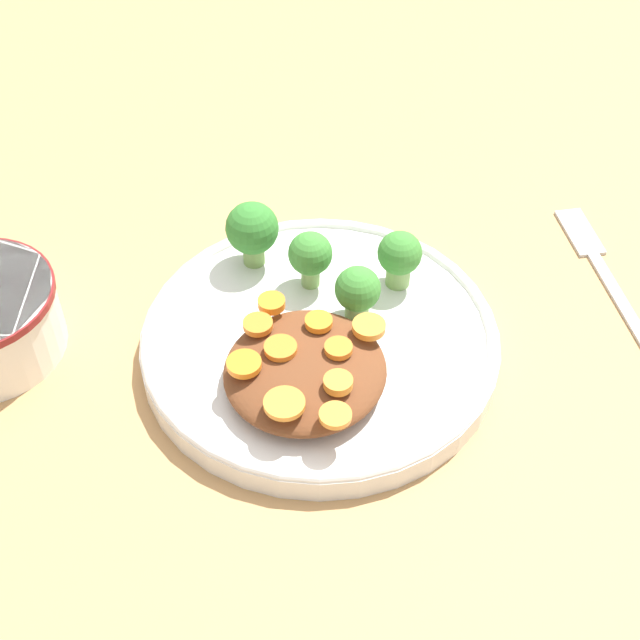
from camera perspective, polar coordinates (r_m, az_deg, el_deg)
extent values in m
plane|color=tan|center=(0.69, 0.00, -2.02)|extent=(4.00, 4.00, 0.00)
cylinder|color=silver|center=(0.68, 0.00, -1.46)|extent=(0.27, 0.27, 0.02)
torus|color=silver|center=(0.67, 0.00, -0.90)|extent=(0.27, 0.27, 0.01)
ellipsoid|color=brown|center=(0.63, -0.96, -3.25)|extent=(0.12, 0.12, 0.03)
cylinder|color=#7FA85B|center=(0.70, -0.61, 3.01)|extent=(0.01, 0.01, 0.02)
sphere|color=#3D8433|center=(0.69, -0.63, 4.28)|extent=(0.03, 0.03, 0.03)
cylinder|color=#7FA85B|center=(0.71, 5.02, 3.04)|extent=(0.02, 0.02, 0.02)
sphere|color=#3D8433|center=(0.69, 5.13, 4.29)|extent=(0.04, 0.04, 0.04)
cylinder|color=#759E51|center=(0.72, -4.27, 4.44)|extent=(0.02, 0.02, 0.02)
sphere|color=#337A2D|center=(0.71, -4.37, 5.89)|extent=(0.04, 0.04, 0.04)
cylinder|color=#7FA85B|center=(0.68, 2.38, 0.83)|extent=(0.02, 0.02, 0.02)
sphere|color=#3D8433|center=(0.67, 2.43, 2.01)|extent=(0.03, 0.03, 0.03)
cylinder|color=orange|center=(0.65, -3.12, 1.10)|extent=(0.02, 0.02, 0.01)
cylinder|color=orange|center=(0.58, 0.99, -6.12)|extent=(0.02, 0.02, 0.00)
cylinder|color=orange|center=(0.62, 1.19, -1.82)|extent=(0.02, 0.02, 0.00)
cylinder|color=orange|center=(0.60, 1.17, -4.03)|extent=(0.02, 0.02, 0.01)
cylinder|color=orange|center=(0.62, -2.54, -1.80)|extent=(0.02, 0.02, 0.00)
cylinder|color=orange|center=(0.59, -2.30, -5.36)|extent=(0.03, 0.03, 0.00)
cylinder|color=orange|center=(0.64, 3.15, -0.43)|extent=(0.02, 0.02, 0.01)
cylinder|color=orange|center=(0.64, -4.00, -0.28)|extent=(0.02, 0.02, 0.00)
cylinder|color=orange|center=(0.61, -4.88, -2.82)|extent=(0.02, 0.02, 0.01)
cylinder|color=orange|center=(0.64, -0.09, -0.12)|extent=(0.02, 0.02, 0.01)
cube|color=#B9B9B9|center=(0.75, 19.12, 0.49)|extent=(0.09, 0.13, 0.01)
cube|color=#B9B9B9|center=(0.82, 16.31, 5.49)|extent=(0.05, 0.06, 0.01)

